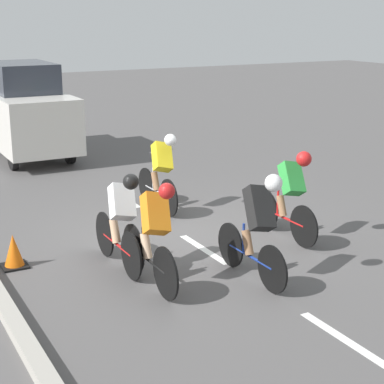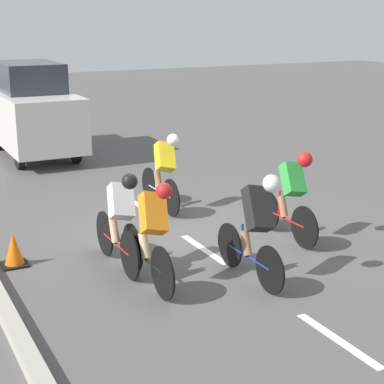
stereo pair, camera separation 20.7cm
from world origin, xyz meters
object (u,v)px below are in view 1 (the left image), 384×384
Objects in this scene: cyclist_white at (121,218)px; traffic_cone at (14,252)px; support_car at (26,111)px; cyclist_yellow at (161,170)px; cyclist_green at (290,192)px; cyclist_black at (258,223)px; cyclist_orange at (153,232)px.

cyclist_white reaches higher than traffic_cone.
cyclist_yellow is at bearing 99.68° from support_car.
cyclist_green is 8.45m from support_car.
cyclist_black reaches higher than cyclist_green.
support_car is 7.63m from traffic_cone.
cyclist_black is at bearing 39.54° from cyclist_green.
support_car is (0.73, -9.32, 0.33)m from cyclist_black.
traffic_cone is at bearing -46.36° from cyclist_orange.
cyclist_orange is 3.51× the size of traffic_cone.
cyclist_black is at bearing 143.97° from traffic_cone.
cyclist_white is at bearing -80.01° from cyclist_orange.
traffic_cone is at bearing 26.18° from cyclist_yellow.
cyclist_orange is 0.43× the size of support_car.
support_car is (2.12, -8.17, 0.37)m from cyclist_green.
cyclist_yellow reaches higher than cyclist_white.
cyclist_yellow is 3.45m from cyclist_orange.
cyclist_yellow is 0.99× the size of cyclist_black.
support_car is 8.22× the size of traffic_cone.
cyclist_orange reaches higher than cyclist_white.
traffic_cone is (1.49, -1.56, -0.53)m from cyclist_orange.
cyclist_yellow reaches higher than traffic_cone.
cyclist_orange is at bearing -19.98° from cyclist_black.
cyclist_yellow is 3.55m from cyclist_black.
support_car is at bearing -105.91° from traffic_cone.
traffic_cone is (4.20, -0.89, -0.56)m from cyclist_green.
cyclist_orange is at bearing 13.95° from cyclist_green.
support_car reaches higher than cyclist_orange.
cyclist_green is at bearing 177.73° from cyclist_white.
cyclist_black is 1.40m from cyclist_orange.
support_car reaches higher than cyclist_white.
support_car is (-0.73, -8.06, 0.40)m from cyclist_white.
cyclist_green is 1.02× the size of cyclist_black.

